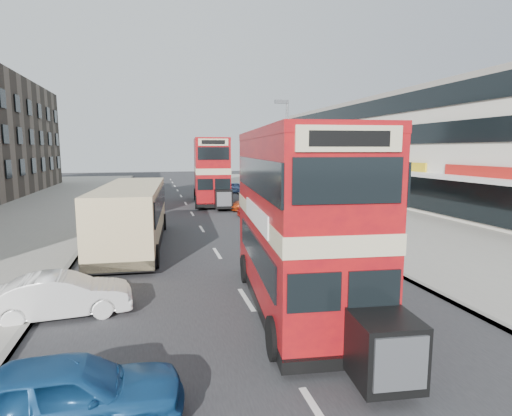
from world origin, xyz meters
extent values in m
plane|color=#28282B|center=(0.00, 0.00, 0.00)|extent=(160.00, 160.00, 0.00)
cube|color=#28282B|center=(0.00, 20.00, 0.01)|extent=(12.00, 90.00, 0.01)
cube|color=gray|center=(12.00, 20.00, 0.07)|extent=(12.00, 90.00, 0.15)
cube|color=gray|center=(-12.00, 20.00, 0.07)|extent=(12.00, 90.00, 0.15)
cube|color=gray|center=(-6.10, 20.00, 0.07)|extent=(0.20, 90.00, 0.16)
cube|color=gray|center=(6.10, 20.00, 0.07)|extent=(0.20, 90.00, 0.16)
cube|color=beige|center=(20.00, 22.00, 4.50)|extent=(8.00, 46.00, 9.00)
cube|color=black|center=(15.95, 22.00, 1.60)|extent=(0.10, 44.00, 2.40)
cube|color=gray|center=(20.00, 22.00, 9.10)|extent=(8.20, 46.20, 0.40)
cube|color=white|center=(15.10, 22.00, 3.00)|extent=(1.80, 44.00, 0.20)
cylinder|color=slate|center=(6.60, 18.00, 4.00)|extent=(0.16, 0.16, 8.00)
cube|color=slate|center=(6.20, 18.00, 8.00)|extent=(1.00, 0.20, 0.25)
cube|color=black|center=(1.31, 1.09, 0.35)|extent=(3.33, 8.21, 0.35)
cube|color=maroon|center=(1.31, 1.09, 1.55)|extent=(3.31, 8.21, 2.20)
cube|color=beige|center=(1.31, 1.09, 2.80)|extent=(3.35, 8.25, 0.45)
cube|color=maroon|center=(1.31, 1.09, 4.00)|extent=(3.31, 8.21, 2.10)
cube|color=maroon|center=(1.31, 1.09, 5.12)|extent=(3.33, 8.23, 0.25)
cube|color=black|center=(1.46, -3.55, 0.90)|extent=(1.32, 1.32, 1.30)
cube|color=black|center=(2.19, 25.59, 0.37)|extent=(3.39, 8.76, 0.37)
cube|color=maroon|center=(2.19, 25.59, 1.66)|extent=(3.37, 8.76, 2.36)
cube|color=beige|center=(2.19, 25.59, 3.00)|extent=(3.42, 8.80, 0.48)
cube|color=maroon|center=(2.19, 25.59, 4.28)|extent=(3.37, 8.76, 2.25)
cube|color=maroon|center=(2.19, 25.59, 5.49)|extent=(3.39, 8.78, 0.27)
cube|color=black|center=(2.45, 20.63, 0.96)|extent=(1.39, 1.39, 1.39)
cube|color=black|center=(-3.74, 10.40, 0.42)|extent=(3.34, 10.67, 0.42)
cube|color=#CDB685|center=(-3.74, 10.40, 1.63)|extent=(3.32, 10.67, 2.74)
imported|color=navy|center=(-4.24, -3.22, 0.66)|extent=(3.90, 1.65, 1.31)
imported|color=white|center=(-5.32, 2.00, 0.62)|extent=(3.84, 1.62, 1.23)
imported|color=#A81710|center=(5.24, 17.67, 0.67)|extent=(4.83, 2.49, 1.34)
imported|color=#CB4014|center=(4.80, 20.34, 0.53)|extent=(3.96, 2.04, 1.07)
imported|color=#638CC7|center=(5.47, 33.57, 0.59)|extent=(3.53, 1.57, 1.18)
imported|color=gray|center=(7.54, 15.67, 1.04)|extent=(0.78, 0.67, 1.77)
imported|color=gray|center=(8.19, 28.79, 0.94)|extent=(0.98, 0.56, 1.57)
imported|color=gray|center=(4.15, 17.01, 0.47)|extent=(0.64, 1.80, 0.94)
imported|color=black|center=(4.15, 17.01, 1.13)|extent=(0.57, 0.38, 1.57)
camera|label=1|loc=(-2.73, -10.10, 4.69)|focal=28.84mm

